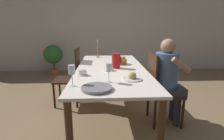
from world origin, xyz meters
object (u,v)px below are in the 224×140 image
object	(u,v)px
chair_opposite	(71,75)
chair_person_side	(160,88)
wine_glass_juice	(72,71)
teacup_across	(109,68)
serving_tray	(97,88)
bread_plate	(132,77)
person_seated	(168,75)
red_pitcher	(116,61)
wine_glass_water	(109,68)
fruit_bowl	(120,61)
teacup_near_person	(82,73)
potted_plant	(53,55)
candlestick_tall	(98,51)

from	to	relation	value
chair_opposite	chair_person_side	bearing A→B (deg)	-117.59
wine_glass_juice	teacup_across	distance (m)	0.74
serving_tray	bread_plate	size ratio (longest dim) A/B	1.31
chair_opposite	bread_plate	world-z (taller)	chair_opposite
person_seated	bread_plate	xyz separation A→B (m)	(-0.54, -0.33, 0.08)
red_pitcher	bread_plate	xyz separation A→B (m)	(0.15, -0.56, -0.08)
person_seated	bread_plate	size ratio (longest dim) A/B	5.26
wine_glass_water	fruit_bowl	bearing A→B (deg)	77.09
teacup_near_person	red_pitcher	bearing A→B (deg)	39.16
teacup_across	wine_glass_water	bearing A→B (deg)	-91.41
chair_person_side	teacup_near_person	size ratio (longest dim) A/B	6.82
bread_plate	potted_plant	size ratio (longest dim) A/B	0.27
person_seated	red_pitcher	size ratio (longest dim) A/B	5.57
wine_glass_juice	potted_plant	bearing A→B (deg)	108.83
chair_person_side	red_pitcher	size ratio (longest dim) A/B	4.67
wine_glass_water	teacup_across	world-z (taller)	wine_glass_water
wine_glass_water	candlestick_tall	size ratio (longest dim) A/B	0.62
red_pitcher	teacup_across	xyz separation A→B (m)	(-0.11, -0.13, -0.08)
person_seated	serving_tray	world-z (taller)	person_seated
potted_plant	chair_person_side	bearing A→B (deg)	-50.77
chair_person_side	wine_glass_water	world-z (taller)	chair_person_side
person_seated	red_pitcher	xyz separation A→B (m)	(-0.68, 0.23, 0.16)
teacup_near_person	fruit_bowl	distance (m)	0.81
chair_opposite	fruit_bowl	bearing A→B (deg)	-105.45
red_pitcher	potted_plant	size ratio (longest dim) A/B	0.25
chair_opposite	fruit_bowl	size ratio (longest dim) A/B	4.95
person_seated	candlestick_tall	bearing A→B (deg)	-139.09
fruit_bowl	potted_plant	world-z (taller)	fruit_bowl
teacup_across	teacup_near_person	bearing A→B (deg)	-145.87
chair_opposite	teacup_near_person	size ratio (longest dim) A/B	6.82
potted_plant	candlestick_tall	bearing A→B (deg)	-50.42
wine_glass_water	teacup_across	bearing A→B (deg)	88.59
red_pitcher	fruit_bowl	world-z (taller)	red_pitcher
chair_opposite	teacup_near_person	bearing A→B (deg)	-160.78
red_pitcher	teacup_across	world-z (taller)	red_pitcher
teacup_across	bread_plate	distance (m)	0.49
red_pitcher	wine_glass_juice	xyz separation A→B (m)	(-0.49, -0.75, 0.05)
chair_person_side	chair_opposite	bearing A→B (deg)	-117.59
teacup_near_person	wine_glass_juice	bearing A→B (deg)	-97.19
chair_person_side	candlestick_tall	xyz separation A→B (m)	(-0.88, 1.09, 0.37)
teacup_near_person	fruit_bowl	world-z (taller)	fruit_bowl
chair_opposite	wine_glass_water	bearing A→B (deg)	-151.63
red_pitcher	wine_glass_juice	bearing A→B (deg)	-122.97
chair_opposite	person_seated	world-z (taller)	person_seated
wine_glass_water	candlestick_tall	world-z (taller)	candlestick_tall
serving_tray	person_seated	bearing A→B (deg)	34.44
teacup_near_person	bread_plate	world-z (taller)	bread_plate
wine_glass_water	fruit_bowl	size ratio (longest dim) A/B	1.04
wine_glass_juice	bread_plate	size ratio (longest dim) A/B	0.96
chair_person_side	candlestick_tall	world-z (taller)	candlestick_tall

